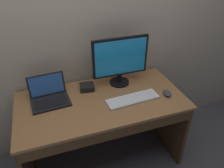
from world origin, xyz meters
The scene contains 7 objects.
ground_plane centered at (0.00, 0.00, 0.00)m, with size 14.00×14.00×0.00m, color #4C4C51.
desk centered at (0.00, -0.02, 0.55)m, with size 1.43×0.72×0.76m.
laptop_black centered at (-0.42, 0.13, 0.80)m, with size 0.33×0.28×0.21m.
external_monitor centered at (0.24, 0.19, 1.01)m, with size 0.52×0.19×0.46m.
wired_keyboard centered at (0.25, -0.10, 0.77)m, with size 0.46×0.16×0.02m.
computer_mouse centered at (0.57, -0.12, 0.78)m, with size 0.07×0.11×0.04m, color #38383D.
external_drive_box centered at (-0.08, 0.19, 0.79)m, with size 0.13×0.11×0.05m, color black.
Camera 1 is at (-0.40, -1.44, 1.89)m, focal length 34.69 mm.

